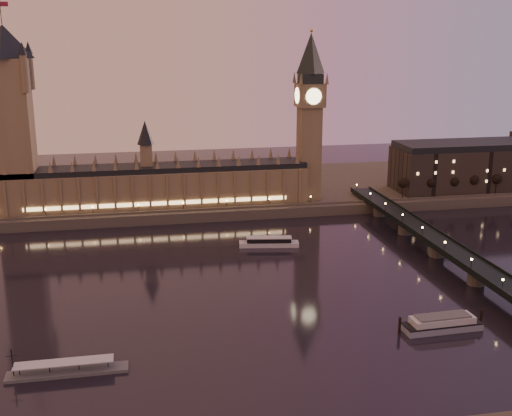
# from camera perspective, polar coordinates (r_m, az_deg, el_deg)

# --- Properties ---
(ground) EXTENTS (700.00, 700.00, 0.00)m
(ground) POSITION_cam_1_polar(r_m,az_deg,el_deg) (285.65, 0.62, -6.71)
(ground) COLOR black
(ground) RESTS_ON ground
(far_embankment) EXTENTS (560.00, 130.00, 6.00)m
(far_embankment) POSITION_cam_1_polar(r_m,az_deg,el_deg) (445.02, 0.12, 1.68)
(far_embankment) COLOR #423D35
(far_embankment) RESTS_ON ground
(palace_of_westminster) EXTENTS (180.00, 26.62, 52.00)m
(palace_of_westminster) POSITION_cam_1_polar(r_m,az_deg,el_deg) (390.22, -8.77, 2.41)
(palace_of_westminster) COLOR brown
(palace_of_westminster) RESTS_ON ground
(victoria_tower) EXTENTS (31.68, 31.68, 118.00)m
(victoria_tower) POSITION_cam_1_polar(r_m,az_deg,el_deg) (388.59, -21.00, 8.14)
(victoria_tower) COLOR brown
(victoria_tower) RESTS_ON ground
(big_ben) EXTENTS (17.68, 17.68, 104.00)m
(big_ben) POSITION_cam_1_polar(r_m,az_deg,el_deg) (397.92, 4.80, 8.95)
(big_ben) COLOR brown
(big_ben) RESTS_ON ground
(westminster_bridge) EXTENTS (13.20, 260.00, 15.30)m
(westminster_bridge) POSITION_cam_1_polar(r_m,az_deg,el_deg) (314.15, 17.26, -4.29)
(westminster_bridge) COLOR black
(westminster_bridge) RESTS_ON ground
(city_block) EXTENTS (155.00, 45.00, 34.00)m
(city_block) POSITION_cam_1_polar(r_m,az_deg,el_deg) (470.61, 21.14, 3.80)
(city_block) COLOR black
(city_block) RESTS_ON ground
(bare_tree_0) EXTENTS (6.51, 6.51, 13.24)m
(bare_tree_0) POSITION_cam_1_polar(r_m,az_deg,el_deg) (415.09, 13.15, 2.13)
(bare_tree_0) COLOR black
(bare_tree_0) RESTS_ON ground
(bare_tree_1) EXTENTS (6.51, 6.51, 13.24)m
(bare_tree_1) POSITION_cam_1_polar(r_m,az_deg,el_deg) (421.84, 15.14, 2.21)
(bare_tree_1) COLOR black
(bare_tree_1) RESTS_ON ground
(bare_tree_2) EXTENTS (6.51, 6.51, 13.24)m
(bare_tree_2) POSITION_cam_1_polar(r_m,az_deg,el_deg) (429.09, 17.07, 2.27)
(bare_tree_2) COLOR black
(bare_tree_2) RESTS_ON ground
(bare_tree_3) EXTENTS (6.51, 6.51, 13.24)m
(bare_tree_3) POSITION_cam_1_polar(r_m,az_deg,el_deg) (436.80, 18.93, 2.34)
(bare_tree_3) COLOR black
(bare_tree_3) RESTS_ON ground
(bare_tree_4) EXTENTS (6.51, 6.51, 13.24)m
(bare_tree_4) POSITION_cam_1_polar(r_m,az_deg,el_deg) (444.96, 20.73, 2.40)
(bare_tree_4) COLOR black
(bare_tree_4) RESTS_ON ground
(cruise_boat_a) EXTENTS (31.56, 11.70, 4.94)m
(cruise_boat_a) POSITION_cam_1_polar(r_m,az_deg,el_deg) (333.93, 1.16, -3.05)
(cruise_boat_a) COLOR silver
(cruise_boat_a) RESTS_ON ground
(moored_barge) EXTENTS (34.31, 9.38, 6.29)m
(moored_barge) POSITION_cam_1_polar(r_m,az_deg,el_deg) (251.72, 16.21, -9.81)
(moored_barge) COLOR #828DA6
(moored_barge) RESTS_ON ground
(pontoon_pier) EXTENTS (38.69, 6.45, 10.32)m
(pontoon_pier) POSITION_cam_1_polar(r_m,az_deg,el_deg) (222.77, -16.46, -13.69)
(pontoon_pier) COLOR #595B5E
(pontoon_pier) RESTS_ON ground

